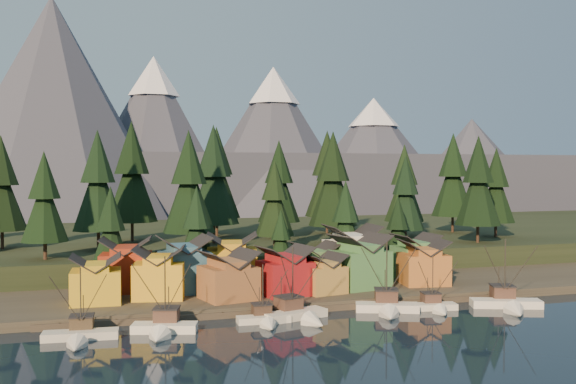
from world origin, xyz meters
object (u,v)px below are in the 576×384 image
object	(u,v)px
boat_0	(79,327)
boat_2	(265,311)
boat_6	(508,295)
boat_4	(388,298)
boat_1	(163,317)
house_back_1	(184,263)
boat_3	(299,305)
house_front_0	(96,278)
boat_5	(435,299)
house_back_0	(126,263)
house_front_1	(159,271)

from	to	relation	value
boat_0	boat_2	world-z (taller)	boat_0
boat_6	boat_4	bearing A→B (deg)	-168.64
boat_1	boat_4	xyz separation A→B (m)	(36.32, 2.69, 0.08)
boat_0	boat_1	bearing A→B (deg)	8.27
boat_0	house_back_1	bearing A→B (deg)	58.55
boat_3	boat_6	world-z (taller)	boat_6
boat_6	house_front_0	bearing A→B (deg)	-174.81
boat_5	boat_2	bearing A→B (deg)	-169.37
boat_3	boat_5	world-z (taller)	boat_3
house_front_0	house_back_1	xyz separation A→B (m)	(15.08, 5.52, 1.04)
boat_5	house_front_0	distance (m)	55.86
boat_5	house_front_0	xyz separation A→B (m)	(-53.55, 15.47, 3.67)
boat_3	house_front_0	xyz separation A→B (m)	(-29.95, 15.24, 3.27)
house_back_0	boat_0	bearing A→B (deg)	-97.24
boat_2	house_front_1	size ratio (longest dim) A/B	1.00
boat_4	boat_5	size ratio (longest dim) A/B	1.28
boat_4	house_front_0	bearing A→B (deg)	-176.64
boat_2	house_front_1	xyz separation A→B (m)	(-13.94, 17.17, 4.17)
boat_6	house_back_0	size ratio (longest dim) A/B	1.29
house_back_0	boat_3	bearing A→B (deg)	-36.19
boat_0	boat_2	xyz separation A→B (m)	(26.60, 1.99, -0.08)
boat_3	boat_5	xyz separation A→B (m)	(23.61, -0.23, -0.40)
boat_2	boat_6	world-z (taller)	boat_6
boat_0	boat_5	world-z (taller)	boat_0
boat_5	boat_6	bearing A→B (deg)	-1.09
house_back_0	house_back_1	xyz separation A→B (m)	(9.81, -3.63, 0.16)
house_front_0	house_back_1	bearing A→B (deg)	22.95
boat_3	boat_6	size ratio (longest dim) A/B	0.97
boat_6	house_front_0	size ratio (longest dim) A/B	1.55
boat_4	boat_5	distance (m)	8.33
house_front_1	house_back_1	size ratio (longest dim) A/B	1.00
boat_0	house_front_1	world-z (taller)	house_front_1
boat_4	house_front_0	size ratio (longest dim) A/B	1.54
house_front_1	boat_6	bearing A→B (deg)	-6.78
house_front_0	boat_1	bearing A→B (deg)	-59.73
boat_0	boat_5	distance (m)	55.94
house_back_0	house_back_1	world-z (taller)	house_back_1
boat_2	house_front_0	size ratio (longest dim) A/B	1.19
house_front_1	boat_4	bearing A→B (deg)	-12.19
boat_6	house_back_1	world-z (taller)	boat_6
house_front_1	boat_3	bearing A→B (deg)	-27.87
boat_0	house_back_1	distance (m)	29.55
boat_6	house_front_1	size ratio (longest dim) A/B	1.30
boat_3	house_front_0	bearing A→B (deg)	137.14
boat_4	house_front_0	distance (m)	47.68
boat_3	boat_4	xyz separation A→B (m)	(15.34, 0.65, 0.10)
boat_0	boat_4	size ratio (longest dim) A/B	0.89
boat_4	house_back_1	xyz separation A→B (m)	(-30.20, 20.10, 4.21)
house_front_1	house_back_1	world-z (taller)	house_back_1
boat_1	house_back_0	xyz separation A→B (m)	(-3.69, 26.43, 4.13)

